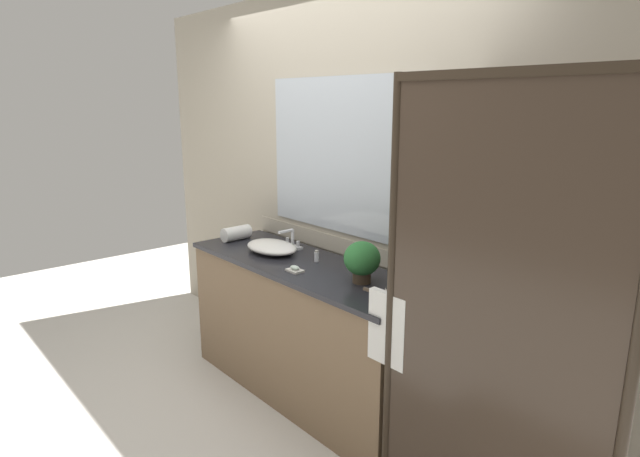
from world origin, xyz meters
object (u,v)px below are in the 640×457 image
(potted_plant, at_px, (362,260))
(faucet, at_px, (292,241))
(sink_basin, at_px, (272,247))
(rolled_towel_near_edge, at_px, (236,233))
(soap_dish, at_px, (295,269))
(amenity_bottle_conditioner, at_px, (388,296))
(amenity_bottle_body_wash, at_px, (317,256))

(potted_plant, bearing_deg, faucet, 169.91)
(sink_basin, bearing_deg, rolled_towel_near_edge, -179.47)
(faucet, distance_m, rolled_towel_near_edge, 0.46)
(soap_dish, bearing_deg, amenity_bottle_conditioner, 2.12)
(faucet, bearing_deg, sink_basin, -90.00)
(amenity_bottle_body_wash, distance_m, amenity_bottle_conditioner, 0.80)
(faucet, relative_size, potted_plant, 0.72)
(amenity_bottle_conditioner, bearing_deg, rolled_towel_near_edge, 176.03)
(potted_plant, relative_size, rolled_towel_near_edge, 1.10)
(soap_dish, bearing_deg, sink_basin, 161.85)
(rolled_towel_near_edge, bearing_deg, sink_basin, 0.53)
(faucet, bearing_deg, potted_plant, -10.09)
(sink_basin, distance_m, faucet, 0.17)
(amenity_bottle_conditioner, bearing_deg, sink_basin, 174.34)
(potted_plant, xyz_separation_m, soap_dish, (-0.40, -0.16, -0.12))
(faucet, xyz_separation_m, amenity_bottle_body_wash, (0.35, -0.08, -0.01))
(faucet, distance_m, potted_plant, 0.83)
(potted_plant, distance_m, soap_dish, 0.44)
(sink_basin, height_order, faucet, faucet)
(amenity_bottle_conditioner, bearing_deg, amenity_bottle_body_wash, 165.36)
(potted_plant, height_order, rolled_towel_near_edge, potted_plant)
(sink_basin, distance_m, potted_plant, 0.82)
(faucet, distance_m, amenity_bottle_conditioner, 1.16)
(soap_dish, xyz_separation_m, amenity_bottle_conditioner, (0.71, 0.03, 0.03))
(amenity_bottle_body_wash, bearing_deg, rolled_towel_near_edge, -173.12)
(faucet, xyz_separation_m, rolled_towel_near_edge, (-0.43, -0.17, 0.01))
(soap_dish, bearing_deg, faucet, 143.99)
(sink_basin, xyz_separation_m, amenity_bottle_conditioner, (1.13, -0.11, 0.01))
(potted_plant, bearing_deg, amenity_bottle_body_wash, 171.71)
(amenity_bottle_conditioner, bearing_deg, potted_plant, 156.60)
(sink_basin, bearing_deg, potted_plant, 1.61)
(faucet, height_order, amenity_bottle_conditioner, faucet)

